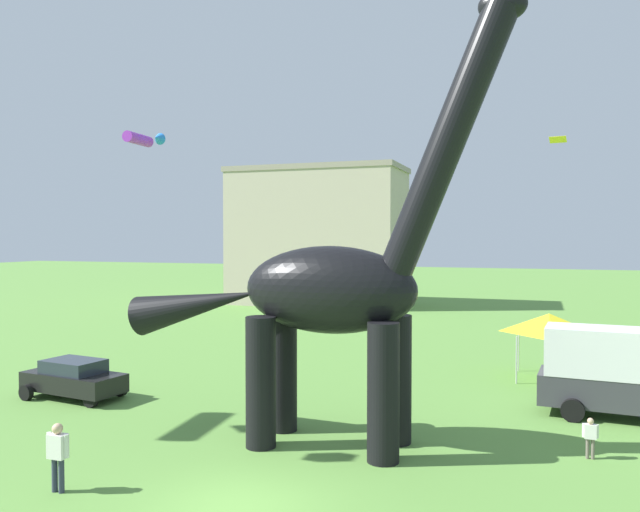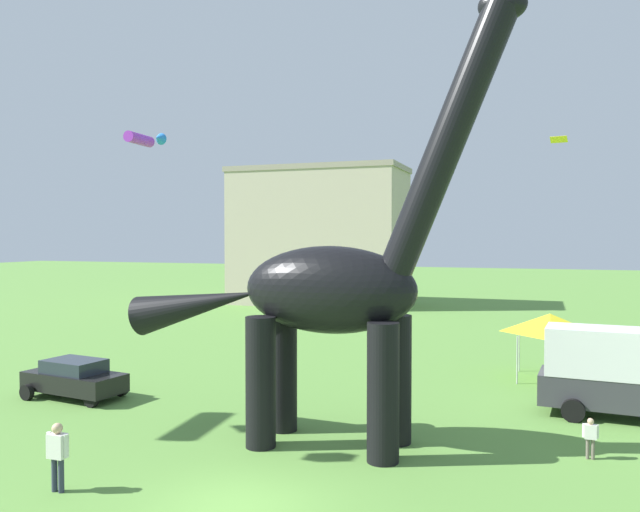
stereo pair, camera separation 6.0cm
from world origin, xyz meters
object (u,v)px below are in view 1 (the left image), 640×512
at_px(dinosaur_sculpture, 327,290).
at_px(person_photographer, 590,434).
at_px(person_far_spectator, 58,450).
at_px(festival_canopy_tent, 549,323).
at_px(parked_sedan_left, 74,378).
at_px(kite_far_left, 558,140).
at_px(kite_high_left, 142,139).
at_px(parked_box_truck, 619,372).

xyz_separation_m(dinosaur_sculpture, person_photographer, (7.63, 1.34, -4.11)).
relative_size(dinosaur_sculpture, person_far_spectator, 7.60).
distance_m(person_far_spectator, festival_canopy_tent, 21.20).
bearing_deg(parked_sedan_left, kite_far_left, 43.48).
xyz_separation_m(parked_sedan_left, person_photographer, (19.01, -0.58, -0.08)).
bearing_deg(dinosaur_sculpture, parked_sedan_left, 150.84).
xyz_separation_m(parked_sedan_left, person_far_spectator, (6.11, -7.64, 0.26)).
bearing_deg(person_far_spectator, festival_canopy_tent, 17.32).
distance_m(parked_sedan_left, person_photographer, 19.02).
bearing_deg(kite_high_left, parked_box_truck, -23.03).
height_order(dinosaur_sculpture, parked_box_truck, dinosaur_sculpture).
bearing_deg(festival_canopy_tent, parked_box_truck, -67.84).
bearing_deg(kite_high_left, person_photographer, -31.89).
relative_size(dinosaur_sculpture, person_photographer, 11.13).
bearing_deg(parked_sedan_left, kite_high_left, 123.84).
bearing_deg(person_far_spectator, kite_high_left, 82.25).
relative_size(parked_sedan_left, parked_box_truck, 0.76).
xyz_separation_m(person_photographer, person_far_spectator, (-12.90, -7.06, 0.34)).
bearing_deg(person_photographer, parked_sedan_left, -62.15).
distance_m(person_photographer, kite_high_left, 34.29).
bearing_deg(person_photographer, parked_box_truck, -165.14).
distance_m(kite_high_left, kite_far_left, 26.70).
xyz_separation_m(dinosaur_sculpture, parked_box_truck, (8.90, 6.16, -3.19)).
bearing_deg(kite_far_left, festival_canopy_tent, -95.77).
xyz_separation_m(dinosaur_sculpture, kite_high_left, (-19.51, 18.23, 8.31)).
xyz_separation_m(dinosaur_sculpture, festival_canopy_tent, (6.61, 11.77, -2.29)).
distance_m(person_photographer, kite_far_left, 17.56).
xyz_separation_m(parked_box_truck, person_photographer, (-1.27, -4.82, -0.92)).
relative_size(parked_sedan_left, festival_canopy_tent, 1.39).
relative_size(festival_canopy_tent, kite_far_left, 3.62).
relative_size(parked_sedan_left, person_photographer, 3.66).
xyz_separation_m(person_photographer, festival_canopy_tent, (-1.02, 10.43, 1.82)).
bearing_deg(kite_high_left, dinosaur_sculpture, -43.06).
bearing_deg(parked_box_truck, dinosaur_sculpture, -140.83).
bearing_deg(parked_sedan_left, parked_box_truck, 19.13).
bearing_deg(person_photographer, dinosaur_sculpture, -50.42).
xyz_separation_m(dinosaur_sculpture, kite_far_left, (6.97, 15.33, 6.49)).
xyz_separation_m(person_photographer, kite_far_left, (-0.66, 13.99, 10.59)).
height_order(dinosaur_sculpture, festival_canopy_tent, dinosaur_sculpture).
relative_size(parked_box_truck, person_far_spectator, 3.27).
distance_m(parked_sedan_left, kite_far_left, 25.04).
distance_m(parked_box_truck, person_far_spectator, 18.50).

